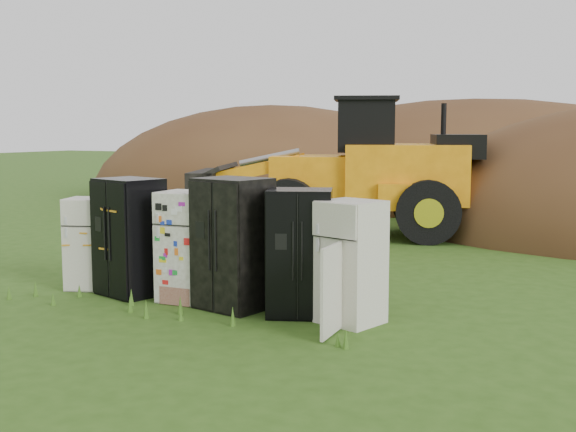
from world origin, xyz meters
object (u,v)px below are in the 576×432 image
at_px(fridge_black_side, 130,237).
at_px(fridge_black_right, 300,253).
at_px(fridge_open_door, 351,262).
at_px(fridge_dark_mid, 233,244).
at_px(fridge_sticker, 187,246).
at_px(fridge_leftmost, 89,243).
at_px(wheel_loader, 331,167).

bearing_deg(fridge_black_side, fridge_black_right, 16.88).
bearing_deg(fridge_black_side, fridge_open_door, 15.66).
relative_size(fridge_dark_mid, fridge_black_right, 1.07).
xyz_separation_m(fridge_black_side, fridge_sticker, (1.07, 0.05, -0.09)).
distance_m(fridge_leftmost, wheel_loader, 7.62).
relative_size(fridge_black_side, fridge_dark_mid, 0.97).
bearing_deg(fridge_black_right, fridge_dark_mid, 162.69).
bearing_deg(wheel_loader, fridge_black_right, -90.61).
distance_m(fridge_black_side, fridge_black_right, 3.03).
xyz_separation_m(fridge_leftmost, fridge_black_right, (3.95, 0.01, 0.15)).
bearing_deg(fridge_black_side, fridge_sticker, 18.57).
bearing_deg(fridge_leftmost, fridge_open_door, -20.63).
bearing_deg(fridge_black_side, wheel_loader, 103.51).
bearing_deg(fridge_leftmost, fridge_dark_mid, -21.37).
height_order(fridge_sticker, fridge_dark_mid, fridge_dark_mid).
xyz_separation_m(fridge_leftmost, fridge_open_door, (4.77, -0.06, 0.09)).
height_order(fridge_dark_mid, fridge_open_door, fridge_dark_mid).
height_order(fridge_black_side, fridge_black_right, fridge_black_side).
distance_m(fridge_black_side, fridge_sticker, 1.08).
bearing_deg(wheel_loader, fridge_sticker, -104.78).
bearing_deg(fridge_black_right, fridge_black_side, 159.62).
bearing_deg(wheel_loader, fridge_open_door, -85.46).
bearing_deg(fridge_sticker, fridge_black_side, 179.53).
height_order(fridge_dark_mid, wheel_loader, wheel_loader).
distance_m(fridge_sticker, fridge_black_right, 1.95).
distance_m(fridge_dark_mid, wheel_loader, 7.76).
relative_size(fridge_sticker, fridge_dark_mid, 0.88).
relative_size(fridge_dark_mid, wheel_loader, 0.27).
bearing_deg(fridge_black_right, fridge_sticker, 158.69).
bearing_deg(fridge_dark_mid, fridge_open_door, 11.97).
xyz_separation_m(fridge_black_right, fridge_open_door, (0.82, -0.07, -0.06)).
distance_m(fridge_black_right, wheel_loader, 7.99).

